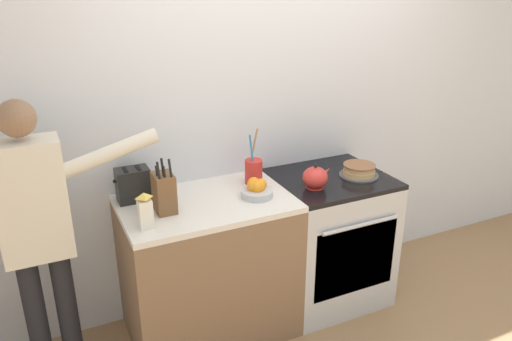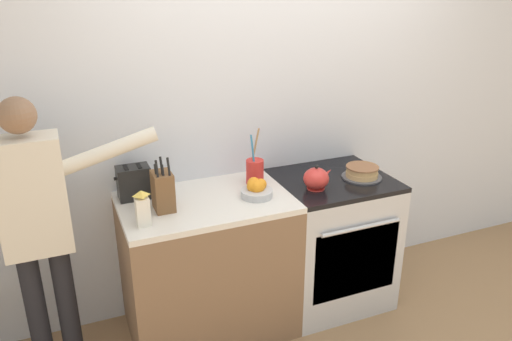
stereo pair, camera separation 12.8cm
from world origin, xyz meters
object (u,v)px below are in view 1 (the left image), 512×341
(layer_cake, at_px, (359,171))
(toaster, at_px, (133,185))
(fruit_bowl, at_px, (257,189))
(utensil_crock, at_px, (254,171))
(stove_range, at_px, (328,238))
(knife_block, at_px, (164,193))
(tea_kettle, at_px, (315,178))
(person_baker, at_px, (37,223))
(milk_carton, at_px, (145,211))

(layer_cake, height_order, toaster, toaster)
(toaster, bearing_deg, fruit_bowl, -20.75)
(utensil_crock, xyz_separation_m, fruit_bowl, (-0.07, -0.19, -0.04))
(stove_range, bearing_deg, utensil_crock, 165.85)
(stove_range, bearing_deg, knife_block, -178.64)
(stove_range, relative_size, tea_kettle, 4.69)
(stove_range, xyz_separation_m, utensil_crock, (-0.50, 0.13, 0.53))
(tea_kettle, distance_m, knife_block, 0.93)
(layer_cake, relative_size, tea_kettle, 1.34)
(utensil_crock, relative_size, fruit_bowl, 1.85)
(fruit_bowl, bearing_deg, stove_range, 6.14)
(knife_block, distance_m, utensil_crock, 0.63)
(stove_range, distance_m, person_baker, 1.84)
(layer_cake, relative_size, knife_block, 0.82)
(utensil_crock, xyz_separation_m, milk_carton, (-0.76, -0.30, 0.01))
(layer_cake, height_order, milk_carton, milk_carton)
(tea_kettle, relative_size, toaster, 0.95)
(tea_kettle, relative_size, utensil_crock, 0.55)
(tea_kettle, distance_m, fruit_bowl, 0.38)
(toaster, bearing_deg, milk_carton, -92.86)
(stove_range, distance_m, toaster, 1.37)
(knife_block, distance_m, person_baker, 0.66)
(knife_block, xyz_separation_m, utensil_crock, (0.61, 0.15, -0.03))
(fruit_bowl, bearing_deg, utensil_crock, 70.28)
(utensil_crock, distance_m, person_baker, 1.27)
(knife_block, xyz_separation_m, milk_carton, (-0.14, -0.14, -0.02))
(utensil_crock, height_order, person_baker, person_baker)
(layer_cake, xyz_separation_m, fruit_bowl, (-0.74, -0.00, 0.01))
(fruit_bowl, distance_m, milk_carton, 0.70)
(stove_range, xyz_separation_m, fruit_bowl, (-0.57, -0.06, 0.50))
(stove_range, distance_m, layer_cake, 0.52)
(utensil_crock, distance_m, milk_carton, 0.81)
(tea_kettle, xyz_separation_m, person_baker, (-1.58, 0.13, -0.02))
(tea_kettle, xyz_separation_m, milk_carton, (-1.07, -0.07, 0.03))
(fruit_bowl, xyz_separation_m, milk_carton, (-0.69, -0.11, 0.05))
(utensil_crock, bearing_deg, toaster, 174.82)
(toaster, bearing_deg, tea_kettle, -15.64)
(stove_range, distance_m, fruit_bowl, 0.76)
(stove_range, height_order, tea_kettle, tea_kettle)
(layer_cake, xyz_separation_m, milk_carton, (-1.43, -0.11, 0.06))
(layer_cake, xyz_separation_m, tea_kettle, (-0.36, -0.04, 0.03))
(fruit_bowl, xyz_separation_m, toaster, (-0.67, 0.25, 0.05))
(utensil_crock, bearing_deg, layer_cake, -15.56)
(tea_kettle, distance_m, person_baker, 1.59)
(knife_block, height_order, toaster, knife_block)
(person_baker, bearing_deg, toaster, 19.37)
(fruit_bowl, distance_m, person_baker, 1.20)
(knife_block, relative_size, milk_carton, 1.59)
(milk_carton, bearing_deg, stove_range, 7.75)
(milk_carton, distance_m, person_baker, 0.55)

